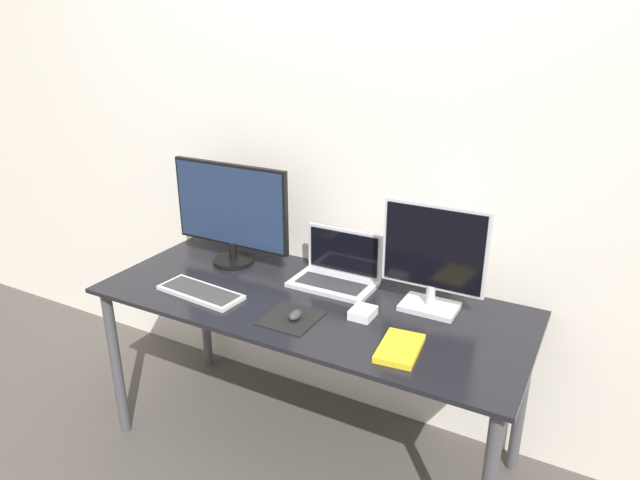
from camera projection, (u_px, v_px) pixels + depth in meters
name	position (u px, v px, depth m)	size (l,w,h in m)	color
wall_back	(357.00, 152.00, 2.43)	(7.00, 0.05, 2.50)	silver
desk	(309.00, 319.00, 2.31)	(1.73, 0.72, 0.74)	black
monitor_left	(231.00, 211.00, 2.52)	(0.58, 0.19, 0.46)	black
monitor_right	(434.00, 257.00, 2.12)	(0.40, 0.15, 0.42)	silver
laptop	(337.00, 270.00, 2.40)	(0.35, 0.22, 0.22)	silver
keyboard	(201.00, 292.00, 2.31)	(0.38, 0.17, 0.02)	silver
mousepad	(291.00, 318.00, 2.13)	(0.20, 0.21, 0.00)	black
mouse	(295.00, 315.00, 2.11)	(0.04, 0.07, 0.03)	#333333
book	(400.00, 348.00, 1.92)	(0.15, 0.22, 0.02)	yellow
power_brick	(363.00, 313.00, 2.14)	(0.08, 0.10, 0.04)	white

